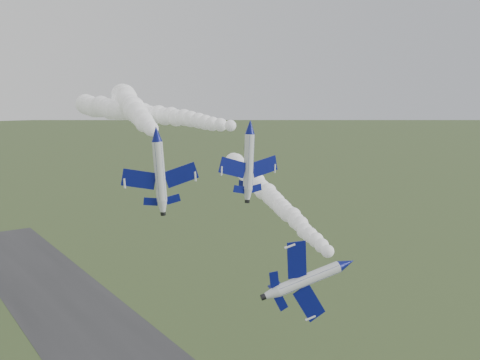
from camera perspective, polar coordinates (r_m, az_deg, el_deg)
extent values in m
cylinder|color=silver|center=(69.64, 11.26, -8.74)|extent=(4.65, 8.55, 1.87)
cone|color=#0A1061|center=(65.18, 13.34, -10.08)|extent=(2.52, 2.71, 1.87)
cone|color=silver|center=(74.04, 9.51, -7.59)|extent=(2.38, 2.34, 1.87)
cylinder|color=black|center=(74.92, 9.19, -7.38)|extent=(1.10, 0.89, 0.95)
ellipsoid|color=black|center=(68.00, 12.49, -9.08)|extent=(2.17, 3.14, 1.25)
cube|color=#0A1061|center=(69.09, 10.28, -6.40)|extent=(2.21, 2.76, 4.45)
cube|color=#0A1061|center=(71.57, 11.43, -10.72)|extent=(2.21, 2.76, 4.45)
cube|color=#0A1061|center=(72.64, 9.50, -6.66)|extent=(1.02, 1.27, 1.95)
cube|color=#0A1061|center=(73.91, 10.10, -8.89)|extent=(1.02, 1.27, 1.95)
cube|color=#0A1061|center=(73.46, 10.78, -7.46)|extent=(2.57, 2.24, 0.75)
cylinder|color=silver|center=(72.67, -8.90, 4.89)|extent=(4.13, 8.12, 1.52)
cone|color=#0A1061|center=(67.63, -8.40, 4.58)|extent=(2.14, 2.50, 1.52)
cone|color=silver|center=(77.53, -9.33, 5.15)|extent=(2.01, 2.14, 1.52)
cylinder|color=black|center=(78.49, -9.41, 5.19)|extent=(0.92, 0.80, 0.77)
ellipsoid|color=black|center=(70.57, -8.74, 5.20)|extent=(1.88, 2.95, 1.02)
cube|color=#0A1061|center=(73.19, -11.21, 4.61)|extent=(4.94, 3.65, 0.39)
cube|color=#0A1061|center=(73.82, -6.74, 5.02)|extent=(4.94, 3.65, 0.39)
cube|color=#0A1061|center=(76.53, -10.40, 5.00)|extent=(2.17, 1.64, 0.21)
cube|color=#0A1061|center=(76.85, -8.12, 5.21)|extent=(2.17, 1.64, 0.21)
cube|color=#0A1061|center=(76.36, -9.32, 6.02)|extent=(0.74, 1.53, 2.12)
cylinder|color=silver|center=(79.22, 1.08, 5.68)|extent=(1.64, 8.19, 1.52)
cone|color=#0A1061|center=(75.08, 3.37, 5.46)|extent=(1.55, 2.16, 1.52)
cone|color=silver|center=(83.31, -0.90, 5.85)|extent=(1.55, 1.77, 1.52)
cylinder|color=black|center=(84.13, -1.26, 5.89)|extent=(0.78, 0.59, 0.77)
ellipsoid|color=black|center=(77.50, 2.00, 6.00)|extent=(1.05, 2.82, 1.01)
cube|color=#0A1061|center=(78.22, -1.00, 5.62)|extent=(4.51, 2.40, 0.33)
cube|color=#0A1061|center=(81.57, 2.44, 5.58)|extent=(4.51, 2.40, 0.33)
cube|color=#0A1061|center=(81.73, -1.48, 5.83)|extent=(1.96, 1.10, 0.18)
cube|color=#0A1061|center=(83.46, 0.33, 5.81)|extent=(1.96, 1.10, 0.18)
cube|color=#0A1061|center=(82.35, -0.44, 6.69)|extent=(0.23, 1.56, 2.14)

